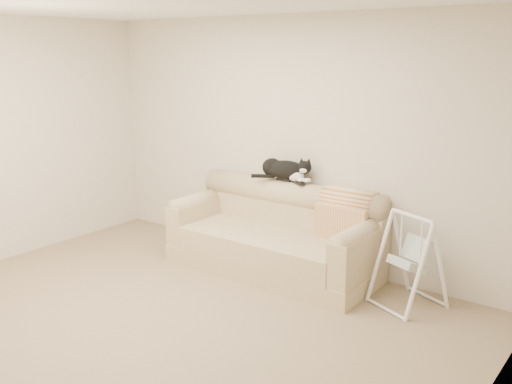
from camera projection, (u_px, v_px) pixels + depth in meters
ground_plane at (159, 323)px, 4.80m from camera, size 5.00×5.00×0.00m
room_shell at (151, 143)px, 4.43m from camera, size 5.04×4.04×2.60m
sofa at (276, 237)px, 5.92m from camera, size 2.20×0.93×0.90m
remote_a at (284, 179)px, 6.02m from camera, size 0.18×0.06×0.03m
remote_b at (299, 183)px, 5.87m from camera, size 0.17×0.11×0.02m
tuxedo_cat at (285, 170)px, 5.98m from camera, size 0.65×0.36×0.26m
throw_blanket at (348, 208)px, 5.60m from camera, size 0.54×0.38×0.58m
baby_swing at (410, 260)px, 5.05m from camera, size 0.69×0.71×0.85m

